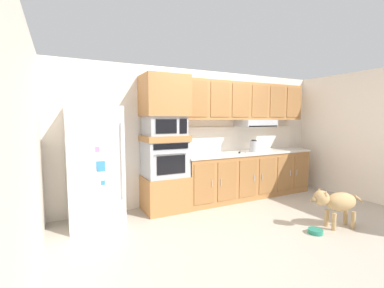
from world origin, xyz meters
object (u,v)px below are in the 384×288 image
object	(u,v)px
electric_kettle	(254,146)
dog_food_bowl	(315,231)
microwave	(164,126)
refrigerator	(94,166)
built_in_oven	(165,159)
dog	(336,202)
screwdriver	(240,152)

from	to	relation	value
electric_kettle	dog_food_bowl	bearing A→B (deg)	-102.46
microwave	electric_kettle	xyz separation A→B (m)	(1.90, -0.05, -0.43)
refrigerator	built_in_oven	bearing A→B (deg)	3.37
built_in_oven	dog_food_bowl	world-z (taller)	built_in_oven
electric_kettle	dog	size ratio (longest dim) A/B	0.28
electric_kettle	dog	xyz separation A→B (m)	(0.03, -1.78, -0.65)
screwdriver	dog_food_bowl	world-z (taller)	screwdriver
screwdriver	electric_kettle	bearing A→B (deg)	8.34
refrigerator	dog	size ratio (longest dim) A/B	2.08
screwdriver	dog_food_bowl	xyz separation A→B (m)	(-0.01, -1.73, -0.90)
screwdriver	dog_food_bowl	distance (m)	1.95
microwave	screwdriver	xyz separation A→B (m)	(1.51, -0.10, -0.53)
built_in_oven	screwdriver	size ratio (longest dim) A/B	4.15
dog	dog_food_bowl	world-z (taller)	dog
built_in_oven	screwdriver	bearing A→B (deg)	-3.92
electric_kettle	refrigerator	bearing A→B (deg)	-179.62
electric_kettle	built_in_oven	bearing A→B (deg)	178.57
dog	dog_food_bowl	distance (m)	0.55
refrigerator	dog_food_bowl	distance (m)	3.30
built_in_oven	dog	distance (m)	2.71
screwdriver	dog	size ratio (longest dim) A/B	0.20
dog	microwave	bearing A→B (deg)	-27.43
built_in_oven	screwdriver	distance (m)	1.52
refrigerator	built_in_oven	distance (m)	1.15
built_in_oven	dog_food_bowl	size ratio (longest dim) A/B	3.50
microwave	screwdriver	distance (m)	1.60
refrigerator	screwdriver	bearing A→B (deg)	-0.78
screwdriver	electric_kettle	size ratio (longest dim) A/B	0.70
refrigerator	screwdriver	distance (m)	2.66
refrigerator	dog	distance (m)	3.58
refrigerator	dog_food_bowl	xyz separation A→B (m)	(2.65, -1.76, -0.85)
screwdriver	electric_kettle	xyz separation A→B (m)	(0.38, 0.06, 0.10)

